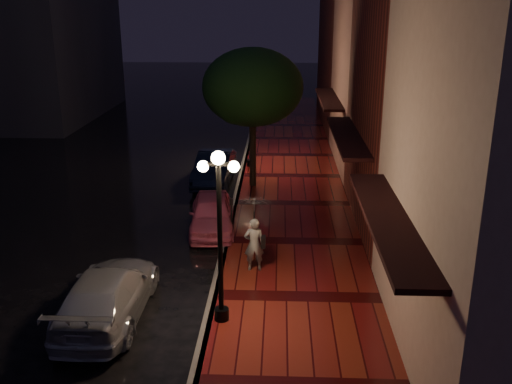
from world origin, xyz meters
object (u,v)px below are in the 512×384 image
at_px(street_tree, 253,90).
at_px(parking_meter, 231,213).
at_px(pink_car, 212,214).
at_px(silver_car, 108,294).
at_px(streetlamp_far, 250,116).
at_px(navy_car, 214,168).
at_px(streetlamp_near, 220,228).
at_px(woman_with_umbrella, 254,222).

height_order(street_tree, parking_meter, street_tree).
height_order(pink_car, silver_car, silver_car).
xyz_separation_m(street_tree, pink_car, (-1.21, -4.85, -3.61)).
relative_size(streetlamp_far, silver_car, 0.93).
distance_m(navy_car, parking_meter, 6.38).
relative_size(streetlamp_near, woman_with_umbrella, 1.92).
distance_m(streetlamp_near, street_tree, 11.12).
bearing_deg(streetlamp_near, woman_with_umbrella, 76.39).
xyz_separation_m(streetlamp_near, woman_with_umbrella, (0.68, 2.82, -0.96)).
height_order(streetlamp_near, street_tree, street_tree).
bearing_deg(silver_car, navy_car, -96.92).
distance_m(pink_car, parking_meter, 1.08).
bearing_deg(pink_car, streetlamp_near, -86.56).
distance_m(street_tree, parking_meter, 6.49).
distance_m(street_tree, silver_car, 11.78).
bearing_deg(navy_car, silver_car, -94.52).
bearing_deg(streetlamp_far, streetlamp_near, -90.00).
height_order(streetlamp_near, pink_car, streetlamp_near).
distance_m(streetlamp_far, pink_car, 8.15).
height_order(navy_car, woman_with_umbrella, woman_with_umbrella).
xyz_separation_m(pink_car, woman_with_umbrella, (1.63, -3.32, 1.00)).
distance_m(streetlamp_near, pink_car, 6.52).
relative_size(streetlamp_near, streetlamp_far, 1.00).
distance_m(pink_car, silver_car, 6.24).
relative_size(pink_car, silver_car, 0.81).
distance_m(streetlamp_far, parking_meter, 8.73).
bearing_deg(silver_car, parking_meter, -117.20).
bearing_deg(woman_with_umbrella, pink_car, -68.37).
bearing_deg(silver_car, streetlamp_far, -101.74).
distance_m(streetlamp_far, street_tree, 3.44).
xyz_separation_m(woman_with_umbrella, parking_meter, (-0.88, 2.61, -0.70)).
relative_size(pink_car, parking_meter, 2.89).
bearing_deg(parking_meter, woman_with_umbrella, -77.60).
relative_size(navy_car, parking_meter, 3.26).
relative_size(pink_car, navy_car, 0.89).
xyz_separation_m(street_tree, parking_meter, (-0.46, -5.56, -3.31)).
bearing_deg(woman_with_umbrella, parking_meter, -75.83).
distance_m(streetlamp_far, silver_car, 14.22).
xyz_separation_m(streetlamp_far, parking_meter, (-0.20, -8.57, -1.67)).
height_order(silver_car, parking_meter, parking_meter).
relative_size(street_tree, navy_car, 1.38).
distance_m(streetlamp_near, streetlamp_far, 14.00).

